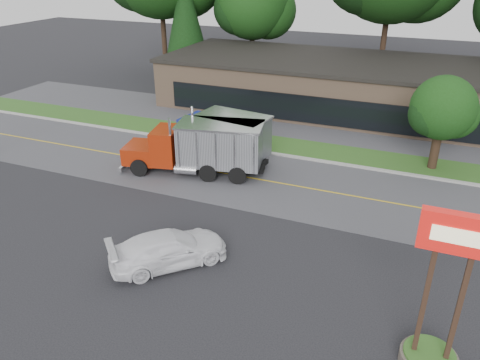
% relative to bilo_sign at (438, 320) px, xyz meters
% --- Properties ---
extents(ground, '(140.00, 140.00, 0.00)m').
position_rel_bilo_sign_xyz_m(ground, '(-10.50, 2.50, -2.02)').
color(ground, '#2D2D31').
rests_on(ground, ground).
extents(road, '(60.00, 8.00, 0.02)m').
position_rel_bilo_sign_xyz_m(road, '(-10.50, 11.50, -2.02)').
color(road, slate).
rests_on(road, ground).
extents(center_line, '(60.00, 0.12, 0.01)m').
position_rel_bilo_sign_xyz_m(center_line, '(-10.50, 11.50, -2.02)').
color(center_line, gold).
rests_on(center_line, ground).
extents(curb, '(60.00, 0.30, 0.12)m').
position_rel_bilo_sign_xyz_m(curb, '(-10.50, 15.70, -2.02)').
color(curb, '#9E9E99').
rests_on(curb, ground).
extents(grass_verge, '(60.00, 3.40, 0.03)m').
position_rel_bilo_sign_xyz_m(grass_verge, '(-10.50, 17.50, -2.02)').
color(grass_verge, '#326021').
rests_on(grass_verge, ground).
extents(far_parking, '(60.00, 7.00, 0.02)m').
position_rel_bilo_sign_xyz_m(far_parking, '(-10.50, 22.50, -2.02)').
color(far_parking, slate).
rests_on(far_parking, ground).
extents(strip_mall, '(32.00, 12.00, 4.00)m').
position_rel_bilo_sign_xyz_m(strip_mall, '(-8.50, 28.50, -0.02)').
color(strip_mall, '#92725A').
rests_on(strip_mall, ground).
extents(bilo_sign, '(2.20, 1.90, 5.95)m').
position_rel_bilo_sign_xyz_m(bilo_sign, '(0.00, 0.00, 0.00)').
color(bilo_sign, '#6B6054').
rests_on(bilo_sign, ground).
extents(tree_far_b, '(8.47, 7.97, 12.08)m').
position_rel_bilo_sign_xyz_m(tree_far_b, '(-20.37, 36.60, 5.68)').
color(tree_far_b, '#382619').
rests_on(tree_far_b, ground).
extents(evergreen_left, '(5.21, 5.21, 11.84)m').
position_rel_bilo_sign_xyz_m(evergreen_left, '(-26.50, 32.50, 4.49)').
color(evergreen_left, '#382619').
rests_on(evergreen_left, ground).
extents(tree_verge, '(4.26, 4.01, 6.07)m').
position_rel_bilo_sign_xyz_m(tree_verge, '(-0.44, 17.55, 1.84)').
color(tree_verge, '#382619').
rests_on(tree_verge, ground).
extents(dump_truck_red, '(9.10, 4.31, 3.36)m').
position_rel_bilo_sign_xyz_m(dump_truck_red, '(-14.07, 11.07, -0.21)').
color(dump_truck_red, black).
rests_on(dump_truck_red, ground).
extents(dump_truck_blue, '(7.89, 3.72, 3.36)m').
position_rel_bilo_sign_xyz_m(dump_truck_blue, '(-13.81, 13.22, -0.22)').
color(dump_truck_blue, black).
rests_on(dump_truck_blue, ground).
extents(rally_car, '(5.21, 5.29, 1.53)m').
position_rel_bilo_sign_xyz_m(rally_car, '(-11.08, 1.80, -1.26)').
color(rally_car, white).
rests_on(rally_car, ground).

